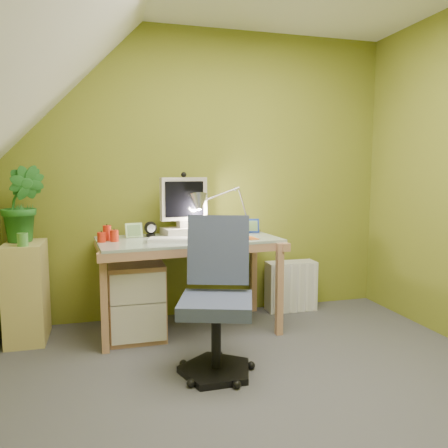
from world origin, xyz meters
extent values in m
cube|color=#49494E|center=(0.00, 0.00, -0.01)|extent=(3.20, 3.20, 0.01)
cube|color=olive|center=(0.00, 1.60, 1.20)|extent=(3.20, 0.01, 2.40)
cube|color=white|center=(-1.00, 0.00, 1.85)|extent=(1.10, 3.20, 1.10)
cube|color=white|center=(-0.30, 1.09, 0.73)|extent=(0.49, 0.26, 0.02)
cube|color=#CD6220|center=(0.16, 1.09, 0.72)|extent=(0.24, 0.18, 0.01)
ellipsoid|color=white|center=(0.16, 1.09, 0.74)|extent=(0.13, 0.10, 0.04)
cylinder|color=#994D16|center=(-0.04, 1.15, 0.77)|extent=(0.07, 0.07, 0.09)
cube|color=red|center=(0.20, 1.35, 0.78)|extent=(0.14, 0.06, 0.12)
cube|color=#163099|center=(0.34, 1.39, 0.78)|extent=(0.14, 0.04, 0.11)
cube|color=#B7E49C|center=(-0.62, 1.37, 0.78)|extent=(0.13, 0.04, 0.11)
cube|color=tan|center=(-1.40, 1.32, 0.36)|extent=(0.27, 0.41, 0.72)
imported|color=#236A24|center=(-1.40, 1.37, 1.00)|extent=(0.33, 0.28, 0.55)
cylinder|color=#4A903C|center=(-1.38, 1.17, 0.77)|extent=(0.08, 0.08, 0.09)
cube|color=silver|center=(0.74, 1.46, 0.22)|extent=(0.44, 0.18, 0.44)
camera|label=1|loc=(-0.82, -2.03, 1.23)|focal=35.00mm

